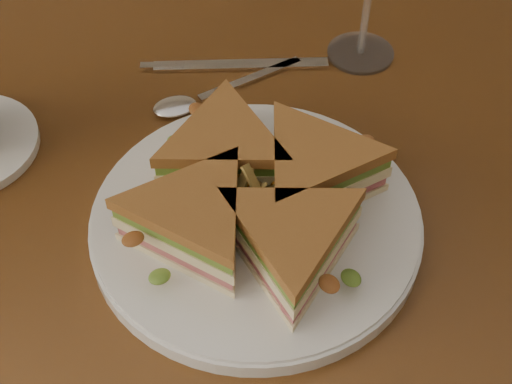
# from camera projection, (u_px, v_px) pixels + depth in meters

# --- Properties ---
(table) EXTENTS (1.20, 0.80, 0.75)m
(table) POSITION_uv_depth(u_px,v_px,m) (230.00, 251.00, 0.77)
(table) COLOR #3E220E
(table) RESTS_ON ground
(plate) EXTENTS (0.30, 0.30, 0.02)m
(plate) POSITION_uv_depth(u_px,v_px,m) (256.00, 222.00, 0.66)
(plate) COLOR white
(plate) RESTS_ON table
(sandwich_wedges) EXTENTS (0.29, 0.29, 0.06)m
(sandwich_wedges) POSITION_uv_depth(u_px,v_px,m) (256.00, 196.00, 0.63)
(sandwich_wedges) COLOR #F5E5B5
(sandwich_wedges) RESTS_ON plate
(crisps_mound) EXTENTS (0.09, 0.09, 0.05)m
(crisps_mound) POSITION_uv_depth(u_px,v_px,m) (256.00, 199.00, 0.63)
(crisps_mound) COLOR #BF6E18
(crisps_mound) RESTS_ON plate
(spoon) EXTENTS (0.18, 0.06, 0.01)m
(spoon) POSITION_uv_depth(u_px,v_px,m) (194.00, 100.00, 0.77)
(spoon) COLOR silver
(spoon) RESTS_ON table
(knife) EXTENTS (0.21, 0.07, 0.00)m
(knife) POSITION_uv_depth(u_px,v_px,m) (228.00, 66.00, 0.82)
(knife) COLOR silver
(knife) RESTS_ON table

